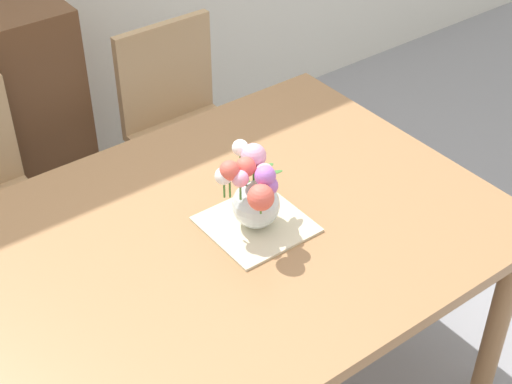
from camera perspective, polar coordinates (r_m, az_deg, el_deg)
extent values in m
cube|color=#9E7047|center=(2.21, -2.24, -3.32)|extent=(1.55, 1.14, 0.04)
cylinder|color=#9E7047|center=(2.61, 17.30, -9.18)|extent=(0.07, 0.07, 0.73)
cylinder|color=#9E7047|center=(3.09, 3.22, 1.12)|extent=(0.07, 0.07, 0.73)
cylinder|color=tan|center=(2.92, -13.48, -6.34)|extent=(0.04, 0.04, 0.44)
cylinder|color=tan|center=(3.18, -16.33, -2.66)|extent=(0.04, 0.04, 0.44)
cube|color=tan|center=(3.13, -4.53, 3.69)|extent=(0.42, 0.42, 0.04)
cylinder|color=tan|center=(3.23, 0.10, -0.16)|extent=(0.04, 0.04, 0.44)
cylinder|color=tan|center=(3.07, -5.27, -2.63)|extent=(0.04, 0.04, 0.44)
cylinder|color=tan|center=(3.46, -3.50, 2.74)|extent=(0.04, 0.04, 0.44)
cylinder|color=tan|center=(3.32, -8.64, 0.58)|extent=(0.04, 0.04, 0.44)
cube|color=tan|center=(3.15, -6.68, 8.68)|extent=(0.42, 0.04, 0.42)
sphere|color=#B7933D|center=(3.14, -17.73, 0.26)|extent=(0.04, 0.04, 0.04)
cube|color=beige|center=(2.21, 0.00, -2.39)|extent=(0.27, 0.27, 0.01)
sphere|color=silver|center=(2.17, 0.00, -0.92)|extent=(0.14, 0.14, 0.14)
sphere|color=#B266C6|center=(2.07, 0.92, 0.46)|extent=(0.05, 0.05, 0.05)
cylinder|color=#478438|center=(2.08, 0.91, -0.12)|extent=(0.01, 0.01, 0.05)
sphere|color=#E55B4C|center=(2.03, 0.36, -0.40)|extent=(0.07, 0.07, 0.07)
cylinder|color=#478438|center=(2.04, 0.35, -0.99)|extent=(0.01, 0.01, 0.05)
sphere|color=#E55B4C|center=(2.06, -1.96, 1.59)|extent=(0.06, 0.06, 0.06)
cylinder|color=#478438|center=(2.09, -1.94, 0.60)|extent=(0.01, 0.01, 0.09)
sphere|color=#E55B4C|center=(2.10, -0.76, 1.85)|extent=(0.06, 0.06, 0.06)
cylinder|color=#478438|center=(2.12, -0.76, 1.01)|extent=(0.01, 0.01, 0.08)
sphere|color=#B266C6|center=(2.05, 0.68, 1.18)|extent=(0.06, 0.06, 0.06)
cylinder|color=#478438|center=(2.08, 0.67, 0.27)|extent=(0.01, 0.01, 0.08)
sphere|color=#EA9EBC|center=(2.11, 0.61, 1.42)|extent=(0.05, 0.05, 0.05)
cylinder|color=#478438|center=(2.12, 0.61, 0.78)|extent=(0.01, 0.01, 0.06)
sphere|color=#EA9EBC|center=(2.07, -1.16, 0.98)|extent=(0.05, 0.05, 0.05)
cylinder|color=#478438|center=(2.09, -1.15, 0.21)|extent=(0.01, 0.01, 0.07)
sphere|color=white|center=(2.15, -1.16, 3.27)|extent=(0.05, 0.05, 0.05)
cylinder|color=#478438|center=(2.18, -1.15, 2.32)|extent=(0.01, 0.01, 0.09)
sphere|color=#EA9EBC|center=(2.13, -0.18, 2.66)|extent=(0.07, 0.07, 0.07)
cylinder|color=#478438|center=(2.15, -0.18, 1.75)|extent=(0.01, 0.01, 0.08)
sphere|color=white|center=(2.08, -2.40, 1.26)|extent=(0.05, 0.05, 0.05)
cylinder|color=#478438|center=(2.10, -2.38, 0.46)|extent=(0.01, 0.01, 0.07)
ellipsoid|color=#478438|center=(2.16, -1.08, 1.06)|extent=(0.03, 0.07, 0.02)
ellipsoid|color=#478438|center=(2.16, 1.33, 1.43)|extent=(0.07, 0.03, 0.03)
ellipsoid|color=#478438|center=(2.16, 0.84, 1.89)|extent=(0.07, 0.05, 0.03)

